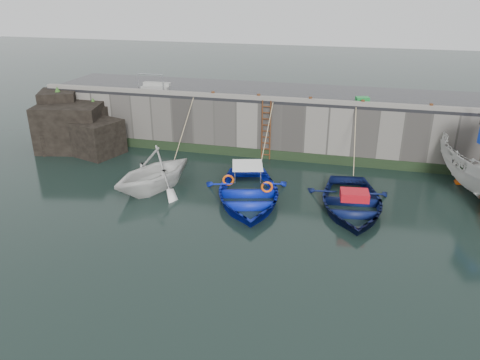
% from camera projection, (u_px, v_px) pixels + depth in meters
% --- Properties ---
extents(ground, '(120.00, 120.00, 0.00)m').
position_uv_depth(ground, '(265.00, 261.00, 16.01)').
color(ground, black).
rests_on(ground, ground).
extents(quay_back, '(30.00, 5.00, 3.00)m').
position_uv_depth(quay_back, '(309.00, 122.00, 26.58)').
color(quay_back, slate).
rests_on(quay_back, ground).
extents(road_back, '(30.00, 5.00, 0.16)m').
position_uv_depth(road_back, '(311.00, 94.00, 25.96)').
color(road_back, black).
rests_on(road_back, quay_back).
extents(kerb_back, '(30.00, 0.30, 0.20)m').
position_uv_depth(kerb_back, '(306.00, 101.00, 23.80)').
color(kerb_back, slate).
rests_on(kerb_back, road_back).
extents(algae_back, '(30.00, 0.08, 0.50)m').
position_uv_depth(algae_back, '(303.00, 157.00, 24.80)').
color(algae_back, black).
rests_on(algae_back, ground).
extents(rock_outcrop, '(5.85, 4.24, 3.41)m').
position_uv_depth(rock_outcrop, '(75.00, 126.00, 26.60)').
color(rock_outcrop, black).
rests_on(rock_outcrop, ground).
extents(ladder, '(0.51, 0.08, 3.20)m').
position_uv_depth(ladder, '(266.00, 131.00, 24.69)').
color(ladder, '#3F1E0F').
rests_on(ladder, ground).
extents(boat_near_white, '(5.25, 5.55, 2.31)m').
position_uv_depth(boat_near_white, '(155.00, 189.00, 21.62)').
color(boat_near_white, silver).
rests_on(boat_near_white, ground).
extents(boat_near_white_rope, '(0.04, 3.81, 3.10)m').
position_uv_depth(boat_near_white_rope, '(184.00, 160.00, 25.10)').
color(boat_near_white_rope, tan).
rests_on(boat_near_white_rope, ground).
extents(boat_near_blue, '(5.38, 6.53, 1.18)m').
position_uv_depth(boat_near_blue, '(248.00, 200.00, 20.46)').
color(boat_near_blue, '#0B1DA9').
rests_on(boat_near_blue, ground).
extents(boat_near_blue_rope, '(0.04, 3.93, 3.10)m').
position_uv_depth(boat_near_blue_rope, '(266.00, 168.00, 24.01)').
color(boat_near_blue_rope, tan).
rests_on(boat_near_blue_rope, ground).
extents(boat_near_navy, '(4.43, 5.77, 1.11)m').
position_uv_depth(boat_near_navy, '(350.00, 209.00, 19.74)').
color(boat_near_navy, '#09123C').
rests_on(boat_near_navy, ground).
extents(boat_near_navy_rope, '(0.04, 3.70, 3.10)m').
position_uv_depth(boat_near_navy_rope, '(353.00, 175.00, 23.14)').
color(boat_near_navy_rope, tan).
rests_on(boat_near_navy_rope, ground).
extents(fish_crate, '(0.74, 0.59, 0.32)m').
position_uv_depth(fish_crate, '(362.00, 100.00, 23.64)').
color(fish_crate, '#167A2F').
rests_on(fish_crate, road_back).
extents(railing, '(1.60, 1.05, 1.00)m').
position_uv_depth(railing, '(156.00, 86.00, 26.73)').
color(railing, '#A5A8AD').
rests_on(railing, road_back).
extents(bollard_a, '(0.18, 0.18, 0.28)m').
position_uv_depth(bollard_a, '(213.00, 94.00, 25.01)').
color(bollard_a, '#3F1E0F').
rests_on(bollard_a, road_back).
extents(bollard_b, '(0.18, 0.18, 0.28)m').
position_uv_depth(bollard_b, '(259.00, 97.00, 24.44)').
color(bollard_b, '#3F1E0F').
rests_on(bollard_b, road_back).
extents(bollard_c, '(0.18, 0.18, 0.28)m').
position_uv_depth(bollard_c, '(310.00, 100.00, 23.82)').
color(bollard_c, '#3F1E0F').
rests_on(bollard_c, road_back).
extents(bollard_d, '(0.18, 0.18, 0.28)m').
position_uv_depth(bollard_d, '(363.00, 103.00, 23.23)').
color(bollard_d, '#3F1E0F').
rests_on(bollard_d, road_back).
extents(bollard_e, '(0.18, 0.18, 0.28)m').
position_uv_depth(bollard_e, '(431.00, 106.00, 22.50)').
color(bollard_e, '#3F1E0F').
rests_on(bollard_e, road_back).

